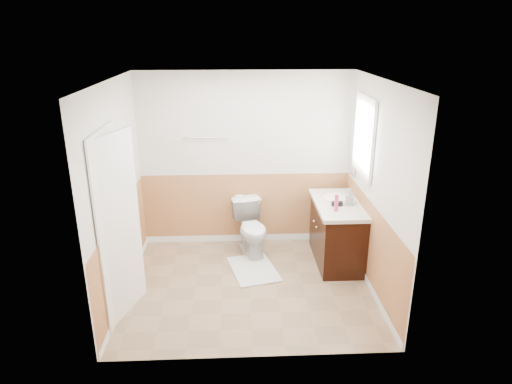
{
  "coord_description": "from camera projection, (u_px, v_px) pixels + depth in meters",
  "views": [
    {
      "loc": [
        -0.14,
        -4.9,
        3.01
      ],
      "look_at": [
        0.1,
        0.25,
        1.15
      ],
      "focal_mm": 31.75,
      "sensor_mm": 36.0,
      "label": 1
    }
  ],
  "objects": [
    {
      "name": "floor",
      "position": [
        249.0,
        286.0,
        5.63
      ],
      "size": [
        3.0,
        3.0,
        0.0
      ],
      "primitive_type": "plane",
      "color": "#8C7051",
      "rests_on": "ground"
    },
    {
      "name": "lotion_bottle",
      "position": [
        336.0,
        203.0,
        5.66
      ],
      "size": [
        0.05,
        0.05,
        0.22
      ],
      "primitive_type": "cylinder",
      "color": "#CC3566",
      "rests_on": "countertop"
    },
    {
      "name": "vanity_knob_left",
      "position": [
        317.0,
        227.0,
        5.96
      ],
      "size": [
        0.03,
        0.03,
        0.03
      ],
      "primitive_type": "sphere",
      "color": "silver",
      "rests_on": "vanity_cabinet"
    },
    {
      "name": "hair_dryer_handle",
      "position": [
        334.0,
        204.0,
        5.91
      ],
      "size": [
        0.03,
        0.03,
        0.07
      ],
      "primitive_type": "cylinder",
      "color": "black",
      "rests_on": "countertop"
    },
    {
      "name": "ceiling",
      "position": [
        248.0,
        80.0,
        4.78
      ],
      "size": [
        3.0,
        3.0,
        0.0
      ],
      "primitive_type": "plane",
      "rotation": [
        3.14,
        0.0,
        0.0
      ],
      "color": "white",
      "rests_on": "floor"
    },
    {
      "name": "countertop",
      "position": [
        338.0,
        205.0,
        5.97
      ],
      "size": [
        0.6,
        1.15,
        0.05
      ],
      "primitive_type": "cube",
      "color": "beige",
      "rests_on": "vanity_cabinet"
    },
    {
      "name": "sink_basin",
      "position": [
        337.0,
        198.0,
        6.1
      ],
      "size": [
        0.36,
        0.36,
        0.02
      ],
      "primitive_type": "cylinder",
      "color": "white",
      "rests_on": "countertop"
    },
    {
      "name": "window_glass",
      "position": [
        365.0,
        136.0,
        5.66
      ],
      "size": [
        0.01,
        0.7,
        0.9
      ],
      "primitive_type": "cube",
      "color": "white",
      "rests_on": "wall_right"
    },
    {
      "name": "wall_right",
      "position": [
        377.0,
        189.0,
        5.27
      ],
      "size": [
        0.0,
        3.0,
        3.0
      ],
      "primitive_type": "plane",
      "rotation": [
        1.57,
        0.0,
        -1.57
      ],
      "color": "silver",
      "rests_on": "floor"
    },
    {
      "name": "mirror_panel",
      "position": [
        353.0,
        142.0,
        6.2
      ],
      "size": [
        0.02,
        0.35,
        0.9
      ],
      "primitive_type": "cube",
      "color": "silver",
      "rests_on": "wall_right"
    },
    {
      "name": "wainscot_left",
      "position": [
        124.0,
        252.0,
        5.4
      ],
      "size": [
        0.0,
        2.6,
        2.6
      ],
      "primitive_type": "plane",
      "rotation": [
        1.57,
        0.0,
        1.57
      ],
      "color": "#C37F4E",
      "rests_on": "floor"
    },
    {
      "name": "towel_bar",
      "position": [
        206.0,
        138.0,
        6.24
      ],
      "size": [
        0.62,
        0.02,
        0.02
      ],
      "primitive_type": "cylinder",
      "rotation": [
        0.0,
        1.57,
        0.0
      ],
      "color": "silver",
      "rests_on": "wall_back"
    },
    {
      "name": "window_frame",
      "position": [
        364.0,
        136.0,
        5.66
      ],
      "size": [
        0.04,
        0.8,
        1.0
      ],
      "primitive_type": "cube",
      "color": "white",
      "rests_on": "wall_right"
    },
    {
      "name": "wainscot_front",
      "position": [
        253.0,
        312.0,
        4.25
      ],
      "size": [
        3.0,
        0.0,
        3.0
      ],
      "primitive_type": "plane",
      "rotation": [
        -1.57,
        0.0,
        0.0
      ],
      "color": "#C37F4E",
      "rests_on": "floor"
    },
    {
      "name": "wall_front",
      "position": [
        253.0,
        241.0,
        3.99
      ],
      "size": [
        3.0,
        0.0,
        3.0
      ],
      "primitive_type": "plane",
      "rotation": [
        -1.57,
        0.0,
        0.0
      ],
      "color": "silver",
      "rests_on": "floor"
    },
    {
      "name": "bath_mat",
      "position": [
        253.0,
        269.0,
        6.0
      ],
      "size": [
        0.73,
        0.91,
        0.02
      ],
      "primitive_type": "cube",
      "rotation": [
        0.0,
        0.0,
        0.25
      ],
      "color": "silver",
      "rests_on": "floor"
    },
    {
      "name": "vanity_cabinet",
      "position": [
        337.0,
        234.0,
        6.12
      ],
      "size": [
        0.55,
        1.1,
        0.8
      ],
      "primitive_type": "cube",
      "color": "black",
      "rests_on": "floor"
    },
    {
      "name": "wainscot_back",
      "position": [
        246.0,
        210.0,
        6.67
      ],
      "size": [
        3.0,
        0.0,
        3.0
      ],
      "primitive_type": "plane",
      "rotation": [
        1.57,
        0.0,
        0.0
      ],
      "color": "#C37F4E",
      "rests_on": "floor"
    },
    {
      "name": "tp_holder_bar",
      "position": [
        239.0,
        199.0,
        6.54
      ],
      "size": [
        0.14,
        0.02,
        0.02
      ],
      "primitive_type": "cylinder",
      "rotation": [
        0.0,
        1.57,
        0.0
      ],
      "color": "silver",
      "rests_on": "wall_back"
    },
    {
      "name": "wall_left",
      "position": [
        117.0,
        193.0,
        5.14
      ],
      "size": [
        0.0,
        3.0,
        3.0
      ],
      "primitive_type": "plane",
      "rotation": [
        1.57,
        0.0,
        1.57
      ],
      "color": "silver",
      "rests_on": "floor"
    },
    {
      "name": "door_knob",
      "position": [
        131.0,
        222.0,
        5.14
      ],
      "size": [
        0.06,
        0.06,
        0.06
      ],
      "primitive_type": "sphere",
      "color": "silver",
      "rests_on": "door"
    },
    {
      "name": "hair_dryer_body",
      "position": [
        337.0,
        203.0,
        5.85
      ],
      "size": [
        0.14,
        0.07,
        0.07
      ],
      "primitive_type": "cylinder",
      "rotation": [
        0.0,
        1.57,
        0.0
      ],
      "color": "black",
      "rests_on": "countertop"
    },
    {
      "name": "wainscot_right",
      "position": [
        370.0,
        247.0,
        5.53
      ],
      "size": [
        0.0,
        2.6,
        2.6
      ],
      "primitive_type": "plane",
      "rotation": [
        1.57,
        0.0,
        -1.57
      ],
      "color": "#C37F4E",
      "rests_on": "floor"
    },
    {
      "name": "vanity_knob_right",
      "position": [
        314.0,
        221.0,
        6.15
      ],
      "size": [
        0.03,
        0.03,
        0.03
      ],
      "primitive_type": "sphere",
      "color": "white",
      "rests_on": "vanity_cabinet"
    },
    {
      "name": "door_frame",
      "position": [
        111.0,
        227.0,
        4.79
      ],
      "size": [
        0.02,
        0.92,
        2.1
      ],
      "primitive_type": "cube",
      "color": "white",
      "rests_on": "wall_left"
    },
    {
      "name": "tp_roll",
      "position": [
        239.0,
        199.0,
        6.54
      ],
      "size": [
        0.1,
        0.11,
        0.11
      ],
      "primitive_type": "cylinder",
      "rotation": [
        0.0,
        1.57,
        0.0
      ],
      "color": "white",
      "rests_on": "tp_holder_bar"
    },
    {
      "name": "wall_back",
      "position": [
        245.0,
        160.0,
        6.43
      ],
      "size": [
        3.0,
        0.0,
        3.0
      ],
      "primitive_type": "plane",
      "rotation": [
        1.57,
        0.0,
        0.0
      ],
      "color": "silver",
      "rests_on": "floor"
    },
    {
      "name": "toilet",
      "position": [
        252.0,
        228.0,
        6.35
      ],
      "size": [
        0.58,
        0.81,
        0.75
      ],
      "primitive_type": "imported",
      "rotation": [
        0.0,
        0.0,
        0.25
      ],
      "color": "white",
      "rests_on": "floor"
    },
    {
      "name": "door",
      "position": [
        118.0,
        228.0,
        4.8
      ],
      "size": [
        0.29,
        0.78,
        2.04
      ],
      "primitive_type": "cube",
      "rotation": [
        0.0,
        0.0,
        -0.31
      ],
      "color": "white",
      "rests_on": "wall_left"
    },
    {
      "name": "soap_dispenser",
      "position": [
        349.0,
        197.0,
        5.88
      ],
      "size": [
        0.1,
        0.11,
        0.21
      ],
      "primitive_type": "imported",
      "rotation": [
        0.0,
        0.0,
        -0.09
      ],
      "color": "#8E94A0",
      "rests_on": "countertop"
    },
    {
      "name": "tp_sheet",
      "position": [
        239.0,
        206.0,
        6.58
      ],
      "size": [
        0.1,
        0.01,
        0.16
      ],
      "primitive_type": "cube",
      "color": "white",
      "rests_on": "tp_roll"
    },
    {
      "name": "faucet",
      "position": [
        350.0,
        194.0,
        6.09
      ],
      "size": [
        0.02,
        0.02,
        0.14
      ],
      "primitive_type": "cylinder",
      "color": "silver",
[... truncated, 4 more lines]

